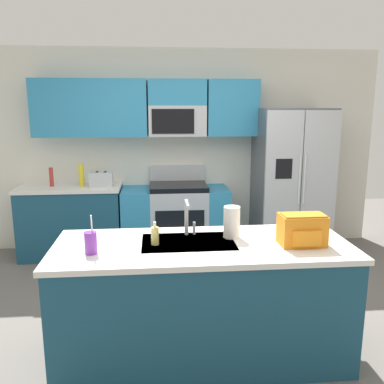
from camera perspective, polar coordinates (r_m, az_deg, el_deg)
name	(u,v)px	position (r m, az deg, el deg)	size (l,w,h in m)	color
ground_plane	(199,321)	(3.82, 1.02, -17.55)	(9.00, 9.00, 0.00)	#66605B
kitchen_wall_unit	(172,137)	(5.40, -2.86, 7.65)	(5.20, 0.43, 2.60)	silver
back_counter	(72,221)	(5.40, -16.45, -3.85)	(1.26, 0.63, 0.90)	navy
range_oven	(176,219)	(5.31, -2.31, -3.73)	(1.36, 0.61, 1.10)	#B7BABF
refrigerator	(291,181)	(5.41, 13.68, 1.47)	(0.90, 0.76, 1.85)	#4C4F54
island_counter	(202,300)	(3.17, 1.42, -14.85)	(2.16, 0.85, 0.90)	navy
toaster	(101,179)	(5.17, -12.53, 1.79)	(0.28, 0.16, 0.18)	#B7BABF
pepper_mill	(51,177)	(5.33, -19.05, 2.00)	(0.05, 0.05, 0.23)	#B2332D
bottle_yellow	(81,175)	(5.23, -15.19, 2.27)	(0.07, 0.07, 0.27)	yellow
sink_faucet	(187,215)	(3.11, -0.64, -3.18)	(0.08, 0.21, 0.28)	#B7BABF
drink_cup_purple	(91,243)	(2.85, -13.96, -6.88)	(0.08, 0.08, 0.27)	purple
soap_dispenser	(155,235)	(2.96, -5.20, -6.07)	(0.06, 0.06, 0.17)	#D8CC66
paper_towel_roll	(232,222)	(3.10, 5.57, -4.20)	(0.12, 0.12, 0.24)	white
backpack	(302,229)	(3.03, 15.15, -5.03)	(0.32, 0.22, 0.23)	orange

